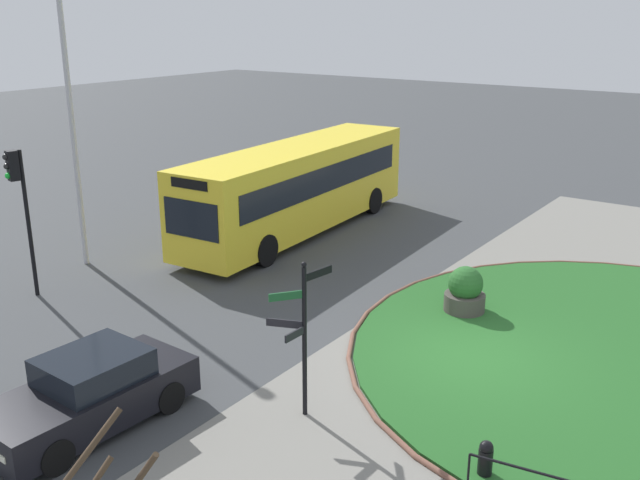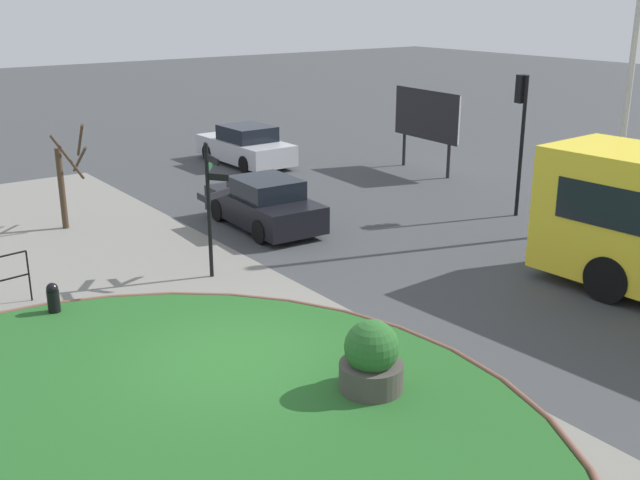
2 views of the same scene
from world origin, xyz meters
name	(u,v)px [view 1 (image 1 of 2)]	position (x,y,z in m)	size (l,w,h in m)	color
ground	(469,360)	(0.00, 0.00, 0.00)	(120.00, 120.00, 0.00)	#3D3F42
sidewalk_paving	(535,378)	(0.00, -1.50, 0.01)	(32.00, 9.00, 0.02)	gray
signpost_directional	(302,326)	(-3.96, 1.71, 1.85)	(1.28, 0.82, 3.13)	black
bollard_foreground	(485,460)	(-3.84, -1.96, 0.37)	(0.25, 0.25, 0.71)	black
bus_yellow	(298,186)	(5.67, 9.00, 1.64)	(11.17, 3.08, 3.04)	yellow
car_near_lane	(90,394)	(-6.53, 4.70, 0.66)	(4.06, 1.92, 1.41)	black
traffic_light_near	(19,191)	(-3.36, 11.32, 2.94)	(0.48, 0.32, 4.02)	black
lamppost_tall	(70,109)	(-0.78, 12.36, 4.72)	(0.32, 0.32, 8.86)	#B7B7BC
planter_near_signpost	(465,293)	(2.30, 1.18, 0.58)	(1.04, 1.04, 1.28)	#47423D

